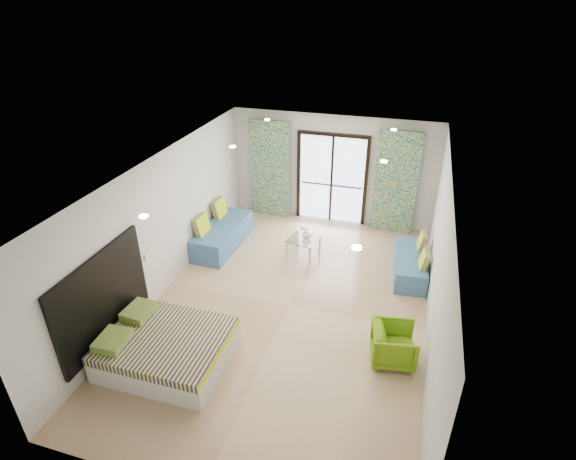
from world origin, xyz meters
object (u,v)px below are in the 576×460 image
(daybed_left, at_px, (222,234))
(daybed_right, at_px, (410,264))
(coffee_table, at_px, (304,240))
(bed, at_px, (166,348))
(armchair, at_px, (394,343))

(daybed_left, xyz_separation_m, daybed_right, (4.23, 0.04, -0.04))
(coffee_table, bearing_deg, daybed_right, -2.63)
(bed, relative_size, armchair, 2.71)
(bed, xyz_separation_m, armchair, (3.46, 1.07, 0.08))
(armchair, bearing_deg, daybed_right, -12.23)
(daybed_left, xyz_separation_m, armchair, (4.10, -2.57, 0.05))
(bed, xyz_separation_m, coffee_table, (1.27, 3.78, 0.10))
(coffee_table, bearing_deg, daybed_left, -175.72)
(daybed_right, distance_m, armchair, 2.61)
(daybed_right, xyz_separation_m, armchair, (-0.13, -2.60, 0.10))
(bed, bearing_deg, coffee_table, 71.43)
(coffee_table, relative_size, armchair, 1.05)
(daybed_left, relative_size, armchair, 2.77)
(daybed_right, bearing_deg, daybed_left, 175.68)
(daybed_left, distance_m, coffee_table, 1.92)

